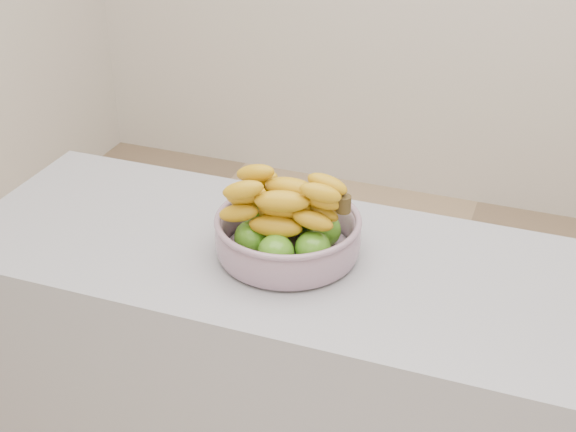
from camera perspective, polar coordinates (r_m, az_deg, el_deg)
name	(u,v)px	position (r m, az deg, el deg)	size (l,w,h in m)	color
counter	(369,422)	(2.07, 5.76, -14.39)	(2.00, 0.60, 0.90)	gray
fruit_bowl	(288,230)	(1.80, -0.02, -1.00)	(0.33, 0.33, 0.20)	#9AA9B9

